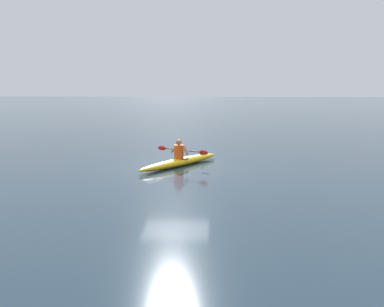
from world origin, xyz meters
name	(u,v)px	position (x,y,z in m)	size (l,w,h in m)	color
ground_plane	(176,166)	(0.00, 0.00, 0.00)	(160.00, 160.00, 0.00)	#233847
kayak	(180,162)	(-0.16, -0.13, 0.15)	(3.03, 4.17, 0.29)	#EAB214
kayaker	(179,150)	(-0.12, -0.08, 0.59)	(2.02, 1.37, 0.72)	#E04C14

